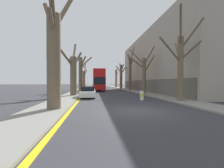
# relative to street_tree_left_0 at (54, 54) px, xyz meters

# --- Properties ---
(ground_plane) EXTENTS (300.00, 300.00, 0.00)m
(ground_plane) POSITION_rel_street_tree_left_0_xyz_m (5.27, -0.77, -3.66)
(ground_plane) COLOR #333338
(sidewalk_left) EXTENTS (2.61, 120.00, 0.12)m
(sidewalk_left) POSITION_rel_street_tree_left_0_xyz_m (-0.45, 49.23, -3.60)
(sidewalk_left) COLOR gray
(sidewalk_left) RESTS_ON ground
(sidewalk_right) EXTENTS (2.61, 120.00, 0.12)m
(sidewalk_right) POSITION_rel_street_tree_left_0_xyz_m (10.99, 49.23, -3.60)
(sidewalk_right) COLOR gray
(sidewalk_right) RESTS_ON ground
(building_facade_right) EXTENTS (10.08, 32.97, 11.49)m
(building_facade_right) POSITION_rel_street_tree_left_0_xyz_m (17.28, 19.00, 2.08)
(building_facade_right) COLOR #9E9384
(building_facade_right) RESTS_ON ground
(kerb_line_stripe) EXTENTS (0.24, 120.00, 0.01)m
(kerb_line_stripe) POSITION_rel_street_tree_left_0_xyz_m (1.04, 49.23, -3.65)
(kerb_line_stripe) COLOR yellow
(kerb_line_stripe) RESTS_ON ground
(street_tree_left_0) EXTENTS (2.19, 3.49, 8.37)m
(street_tree_left_0) POSITION_rel_street_tree_left_0_xyz_m (0.00, 0.00, 0.00)
(street_tree_left_0) COLOR brown
(street_tree_left_0) RESTS_ON ground
(street_tree_left_1) EXTENTS (2.54, 4.06, 7.49)m
(street_tree_left_1) POSITION_rel_street_tree_left_0_xyz_m (-0.16, 10.57, -0.48)
(street_tree_left_1) COLOR brown
(street_tree_left_1) RESTS_ON ground
(street_tree_left_2) EXTENTS (2.75, 4.75, 7.26)m
(street_tree_left_2) POSITION_rel_street_tree_left_0_xyz_m (0.03, 20.92, 0.13)
(street_tree_left_2) COLOR brown
(street_tree_left_2) RESTS_ON ground
(street_tree_left_3) EXTENTS (1.62, 1.80, 6.43)m
(street_tree_left_3) POSITION_rel_street_tree_left_0_xyz_m (-0.06, 31.81, -0.84)
(street_tree_left_3) COLOR brown
(street_tree_left_3) RESTS_ON ground
(street_tree_right_0) EXTENTS (3.64, 4.41, 8.10)m
(street_tree_right_0) POSITION_rel_street_tree_left_0_xyz_m (10.68, 2.96, -0.01)
(street_tree_right_0) COLOR brown
(street_tree_right_0) RESTS_ON ground
(street_tree_right_1) EXTENTS (3.64, 2.90, 7.26)m
(street_tree_right_1) POSITION_rel_street_tree_left_0_xyz_m (10.39, 12.48, -0.29)
(street_tree_right_1) COLOR brown
(street_tree_right_1) RESTS_ON ground
(street_tree_right_2) EXTENTS (1.74, 3.24, 9.43)m
(street_tree_right_2) POSITION_rel_street_tree_left_0_xyz_m (10.63, 22.17, 0.45)
(street_tree_right_2) COLOR brown
(street_tree_right_2) RESTS_ON ground
(street_tree_right_3) EXTENTS (3.32, 2.73, 7.57)m
(street_tree_right_3) POSITION_rel_street_tree_left_0_xyz_m (10.63, 33.18, 0.22)
(street_tree_right_3) COLOR brown
(street_tree_right_3) RESTS_ON ground
(street_tree_right_4) EXTENTS (1.32, 3.06, 7.36)m
(street_tree_right_4) POSITION_rel_street_tree_left_0_xyz_m (10.68, 42.90, -0.21)
(street_tree_right_4) COLOR brown
(street_tree_right_4) RESTS_ON ground
(double_decker_bus) EXTENTS (2.49, 11.84, 4.59)m
(double_decker_bus) POSITION_rel_street_tree_left_0_xyz_m (3.73, 24.91, -1.06)
(double_decker_bus) COLOR red
(double_decker_bus) RESTS_ON ground
(parked_car_0) EXTENTS (1.75, 4.44, 1.32)m
(parked_car_0) POSITION_rel_street_tree_left_0_xyz_m (1.90, 8.34, -3.02)
(parked_car_0) COLOR silver
(parked_car_0) RESTS_ON ground
(parked_car_1) EXTENTS (1.79, 4.11, 1.31)m
(parked_car_1) POSITION_rel_street_tree_left_0_xyz_m (1.90, 13.93, -3.03)
(parked_car_1) COLOR #9EA3AD
(parked_car_1) RESTS_ON ground
(traffic_bollard) EXTENTS (0.39, 0.40, 0.95)m
(traffic_bollard) POSITION_rel_street_tree_left_0_xyz_m (7.52, 4.76, -3.18)
(traffic_bollard) COLOR white
(traffic_bollard) RESTS_ON ground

